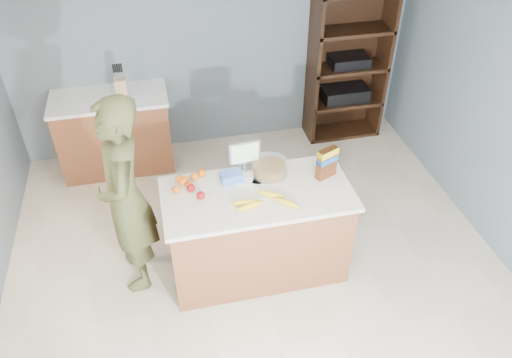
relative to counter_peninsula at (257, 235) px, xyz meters
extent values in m
cube|color=beige|center=(0.00, -0.30, -0.42)|extent=(4.50, 5.00, 0.02)
cube|color=slate|center=(0.00, 2.20, 0.83)|extent=(4.50, 0.02, 2.50)
cube|color=white|center=(0.00, -0.30, 2.08)|extent=(4.50, 5.00, 0.02)
cube|color=brown|center=(0.00, 0.00, 0.01)|extent=(1.50, 0.70, 0.86)
cube|color=silver|center=(0.00, 0.00, 0.46)|extent=(1.56, 0.76, 0.04)
cube|color=black|center=(0.00, 0.00, -0.37)|extent=(1.46, 0.66, 0.10)
cube|color=brown|center=(-1.20, 1.90, 0.01)|extent=(1.20, 0.60, 0.86)
cube|color=white|center=(-1.20, 1.90, 0.46)|extent=(1.24, 0.62, 0.04)
cube|color=black|center=(1.55, 2.18, 0.48)|extent=(0.90, 0.04, 1.80)
cube|color=black|center=(1.12, 2.00, 0.48)|extent=(0.04, 0.40, 1.80)
cube|color=black|center=(1.98, 2.00, 0.48)|extent=(0.04, 0.40, 1.80)
cube|color=black|center=(1.55, 2.00, -0.40)|extent=(0.90, 0.40, 0.04)
cube|color=black|center=(1.55, 2.00, 0.03)|extent=(0.90, 0.40, 0.04)
cube|color=black|center=(1.55, 2.00, 0.48)|extent=(0.90, 0.40, 0.04)
cube|color=black|center=(1.55, 2.00, 0.93)|extent=(0.90, 0.40, 0.04)
cube|color=black|center=(1.55, 2.00, 0.13)|extent=(0.55, 0.32, 0.16)
cube|color=black|center=(1.55, 2.00, 0.56)|extent=(0.45, 0.30, 0.12)
imported|color=#464A27|center=(-1.05, 0.16, 0.49)|extent=(0.45, 0.67, 1.80)
cube|color=tan|center=(-1.04, 1.83, 0.59)|extent=(0.12, 0.10, 0.22)
cylinder|color=black|center=(-1.08, 1.83, 0.75)|extent=(0.02, 0.02, 0.09)
cylinder|color=black|center=(-1.06, 1.83, 0.75)|extent=(0.02, 0.02, 0.09)
cylinder|color=black|center=(-1.04, 1.83, 0.75)|extent=(0.02, 0.02, 0.09)
cylinder|color=black|center=(-1.02, 1.83, 0.75)|extent=(0.02, 0.02, 0.09)
cylinder|color=black|center=(-1.00, 1.83, 0.75)|extent=(0.02, 0.02, 0.09)
cube|color=white|center=(-0.05, 0.16, 0.49)|extent=(0.23, 0.13, 0.00)
cube|color=white|center=(0.10, 0.12, 0.49)|extent=(0.25, 0.19, 0.00)
ellipsoid|color=yellow|center=(-0.13, -0.13, 0.51)|extent=(0.23, 0.07, 0.05)
ellipsoid|color=yellow|center=(-0.10, -0.18, 0.51)|extent=(0.23, 0.10, 0.05)
ellipsoid|color=yellow|center=(0.09, -0.08, 0.51)|extent=(0.22, 0.16, 0.05)
ellipsoid|color=yellow|center=(0.19, -0.21, 0.51)|extent=(0.20, 0.19, 0.05)
sphere|color=maroon|center=(-0.52, 0.13, 0.52)|extent=(0.07, 0.07, 0.07)
sphere|color=maroon|center=(-0.46, 0.02, 0.52)|extent=(0.07, 0.07, 0.07)
sphere|color=#E35E0E|center=(-0.64, 0.14, 0.52)|extent=(0.07, 0.07, 0.07)
sphere|color=#E35E0E|center=(-0.56, 0.25, 0.52)|extent=(0.07, 0.07, 0.07)
sphere|color=#E35E0E|center=(-0.53, 0.16, 0.52)|extent=(0.07, 0.07, 0.07)
sphere|color=#E35E0E|center=(-0.48, 0.28, 0.52)|extent=(0.07, 0.07, 0.07)
sphere|color=#E35E0E|center=(-0.60, 0.27, 0.52)|extent=(0.07, 0.07, 0.07)
sphere|color=#E35E0E|center=(-0.58, 0.23, 0.52)|extent=(0.07, 0.07, 0.07)
sphere|color=#E35E0E|center=(-0.41, 0.31, 0.52)|extent=(0.07, 0.07, 0.07)
sphere|color=#E35E0E|center=(-0.56, 0.24, 0.52)|extent=(0.07, 0.07, 0.07)
cube|color=blue|center=(-0.18, 0.20, 0.52)|extent=(0.19, 0.14, 0.08)
cylinder|color=#267219|center=(0.16, 0.21, 0.53)|extent=(0.27, 0.27, 0.09)
cylinder|color=white|center=(0.16, 0.21, 0.55)|extent=(0.30, 0.30, 0.13)
cylinder|color=silver|center=(-0.04, 0.34, 0.49)|extent=(0.12, 0.12, 0.01)
cylinder|color=silver|center=(-0.04, 0.34, 0.52)|extent=(0.02, 0.02, 0.05)
cube|color=silver|center=(-0.04, 0.34, 0.66)|extent=(0.28, 0.06, 0.22)
cube|color=yellow|center=(-0.03, 0.32, 0.66)|extent=(0.24, 0.03, 0.18)
cube|color=#592B14|center=(0.61, 0.08, 0.62)|extent=(0.19, 0.13, 0.28)
cube|color=yellow|center=(0.61, 0.08, 0.73)|extent=(0.20, 0.14, 0.06)
cube|color=blue|center=(0.61, 0.08, 0.66)|extent=(0.20, 0.14, 0.05)
camera|label=1|loc=(-0.70, -3.03, 3.09)|focal=35.00mm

